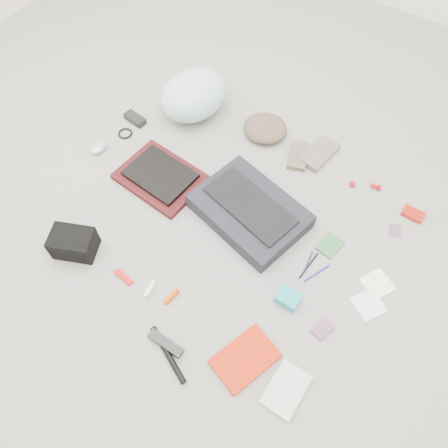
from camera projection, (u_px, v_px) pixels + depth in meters
The scene contains 33 objects.
ground_plane at pixel (224, 230), 1.93m from camera, with size 4.00×4.00×0.00m, color gray.
messenger_bag at pixel (249, 211), 1.94m from camera, with size 0.48×0.34×0.08m, color black.
bag_flap at pixel (250, 205), 1.90m from camera, with size 0.41×0.19×0.01m, color black.
laptop_sleeve at pixel (161, 178), 2.07m from camera, with size 0.39×0.29×0.03m, color #411012.
laptop at pixel (160, 175), 2.05m from camera, with size 0.30×0.22×0.02m, color black.
bike_helmet at pixel (194, 95), 2.23m from camera, with size 0.30×0.37×0.22m, color #BBECE3.
beanie at pixel (265, 128), 2.20m from camera, with size 0.22×0.21×0.08m, color brown.
mitten_left at pixel (298, 156), 2.14m from camera, with size 0.09×0.17×0.03m, color #675C4D.
mitten_right at pixel (319, 154), 2.14m from camera, with size 0.10×0.21×0.03m, color #71665B.
power_brick at pixel (135, 119), 2.27m from camera, with size 0.12×0.05×0.03m, color black.
cable_coil at pixel (125, 133), 2.23m from camera, with size 0.07×0.07×0.01m, color black.
mouse at pixel (99, 148), 2.16m from camera, with size 0.06×0.09×0.03m, color #B9B9B9.
camera_bag at pixel (74, 243), 1.83m from camera, with size 0.18×0.12×0.11m, color black.
multitool at pixel (124, 277), 1.80m from camera, with size 0.09×0.03×0.01m, color red.
toiletry_tube_white at pixel (150, 289), 1.77m from camera, with size 0.02×0.02×0.08m, color white.
toiletry_tube_orange at pixel (171, 296), 1.75m from camera, with size 0.02×0.02×0.08m, color #D14401.
u_lock at pixel (166, 343), 1.65m from camera, with size 0.15×0.04×0.03m, color black.
bike_pump at pixel (168, 354), 1.63m from camera, with size 0.02×0.02×0.24m, color black.
book_red at pixel (245, 359), 1.62m from camera, with size 0.16×0.23×0.02m, color red.
book_white at pixel (286, 390), 1.57m from camera, with size 0.12×0.18×0.02m, color beige.
notepad at pixel (330, 245), 1.88m from camera, with size 0.08×0.11×0.01m, color #2F7637.
pen_blue at pixel (307, 264), 1.84m from camera, with size 0.01×0.01×0.13m, color navy.
pen_black at pixel (309, 266), 1.83m from camera, with size 0.01×0.01×0.15m, color black.
pen_navy at pixel (317, 273), 1.82m from camera, with size 0.01×0.01×0.14m, color navy.
accordion_wallet at pixel (288, 298), 1.74m from camera, with size 0.09×0.07×0.05m, color #1DA2B3.
card_deck at pixel (322, 329), 1.69m from camera, with size 0.06×0.08×0.02m, color #80556C.
napkin_top at pixel (377, 284), 1.79m from camera, with size 0.11×0.11×0.01m, color white.
napkin_bottom at pixel (369, 305), 1.74m from camera, with size 0.11×0.11×0.01m, color white.
lollipop_a at pixel (352, 184), 2.05m from camera, with size 0.03×0.03×0.03m, color #B70E21.
lollipop_b at pixel (373, 186), 2.05m from camera, with size 0.02×0.02×0.02m, color red.
lollipop_c at pixel (379, 188), 2.04m from camera, with size 0.03×0.03×0.03m, color #A7010F.
altoids_tin at pixel (413, 214), 1.96m from camera, with size 0.10×0.06×0.02m, color #A91C11.
stamp_sheet at pixel (395, 231), 1.93m from camera, with size 0.05×0.06×0.00m, color #7B536C.
Camera 1 is at (0.54, -0.83, 1.66)m, focal length 35.00 mm.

